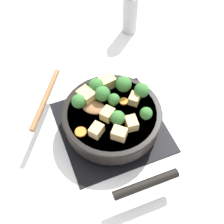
{
  "coord_description": "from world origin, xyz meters",
  "views": [
    {
      "loc": [
        -0.48,
        0.19,
        0.81
      ],
      "look_at": [
        0.0,
        0.0,
        0.08
      ],
      "focal_mm": 50.0,
      "sensor_mm": 36.0,
      "label": 1
    }
  ],
  "objects": [
    {
      "name": "pepper_mill",
      "position": [
        0.39,
        -0.23,
        0.09
      ],
      "size": [
        0.06,
        0.06,
        0.19
      ],
      "color": "#B2B2B7",
      "rests_on": "ground_plane"
    },
    {
      "name": "tofu_cube_east_chunk",
      "position": [
        -0.08,
        0.01,
        0.1
      ],
      "size": [
        0.05,
        0.05,
        0.03
      ],
      "primitive_type": "cube",
      "rotation": [
        0.0,
        0.0,
        0.84
      ],
      "color": "#DBB770",
      "rests_on": "skillet_pan"
    },
    {
      "name": "tofu_cube_front_piece",
      "position": [
        -0.05,
        0.07,
        0.1
      ],
      "size": [
        0.05,
        0.05,
        0.03
      ],
      "primitive_type": "cube",
      "rotation": [
        0.0,
        0.0,
        2.22
      ],
      "color": "#DBB770",
      "rests_on": "skillet_pan"
    },
    {
      "name": "skillet_pan",
      "position": [
        -0.0,
        0.0,
        0.06
      ],
      "size": [
        0.39,
        0.29,
        0.05
      ],
      "color": "black",
      "rests_on": "front_burner_grate"
    },
    {
      "name": "front_burner_grate",
      "position": [
        0.0,
        0.0,
        0.01
      ],
      "size": [
        0.31,
        0.31,
        0.03
      ],
      "color": "black",
      "rests_on": "ground_plane"
    },
    {
      "name": "tofu_cube_back_piece",
      "position": [
        0.07,
        0.05,
        0.1
      ],
      "size": [
        0.06,
        0.05,
        0.04
      ],
      "primitive_type": "cube",
      "rotation": [
        0.0,
        0.0,
        0.4
      ],
      "color": "#DBB770",
      "rests_on": "skillet_pan"
    },
    {
      "name": "broccoli_floret_north_edge",
      "position": [
        -0.04,
        -0.0,
        0.11
      ],
      "size": [
        0.04,
        0.04,
        0.05
      ],
      "color": "#709956",
      "rests_on": "skillet_pan"
    },
    {
      "name": "wooden_spoon",
      "position": [
        0.08,
        0.11,
        0.09
      ],
      "size": [
        0.22,
        0.23,
        0.02
      ],
      "color": "olive",
      "rests_on": "skillet_pan"
    },
    {
      "name": "carrot_slice_near_center",
      "position": [
        0.02,
        -0.05,
        0.08
      ],
      "size": [
        0.03,
        0.03,
        0.01
      ],
      "primitive_type": "cylinder",
      "color": "orange",
      "rests_on": "skillet_pan"
    },
    {
      "name": "broccoli_floret_center_top",
      "position": [
        -0.06,
        -0.08,
        0.11
      ],
      "size": [
        0.04,
        0.04,
        0.04
      ],
      "color": "#709956",
      "rests_on": "skillet_pan"
    },
    {
      "name": "broccoli_floret_south_cluster",
      "position": [
        0.05,
        0.08,
        0.11
      ],
      "size": [
        0.04,
        0.04,
        0.05
      ],
      "color": "#709956",
      "rests_on": "skillet_pan"
    },
    {
      "name": "broccoli_floret_mid_floret",
      "position": [
        0.06,
        -0.06,
        0.11
      ],
      "size": [
        0.05,
        0.05,
        0.05
      ],
      "color": "#709956",
      "rests_on": "skillet_pan"
    },
    {
      "name": "ground_plane",
      "position": [
        0.0,
        0.0,
        0.0
      ],
      "size": [
        2.4,
        2.4,
        0.0
      ],
      "primitive_type": "plane",
      "color": "white"
    },
    {
      "name": "carrot_slice_orange_thin",
      "position": [
        -0.03,
        0.11,
        0.08
      ],
      "size": [
        0.03,
        0.03,
        0.01
      ],
      "primitive_type": "cylinder",
      "color": "orange",
      "rests_on": "skillet_pan"
    },
    {
      "name": "tofu_cube_mid_small",
      "position": [
        0.1,
        -0.02,
        0.1
      ],
      "size": [
        0.04,
        0.05,
        0.04
      ],
      "primitive_type": "cube",
      "rotation": [
        0.0,
        0.0,
        1.74
      ],
      "color": "#DBB770",
      "rests_on": "skillet_pan"
    },
    {
      "name": "broccoli_floret_west_rim",
      "position": [
        0.02,
        -0.1,
        0.11
      ],
      "size": [
        0.04,
        0.04,
        0.05
      ],
      "color": "#709956",
      "rests_on": "skillet_pan"
    },
    {
      "name": "tofu_cube_west_chunk",
      "position": [
        0.01,
        -0.07,
        0.09
      ],
      "size": [
        0.04,
        0.04,
        0.03
      ],
      "primitive_type": "cube",
      "rotation": [
        0.0,
        0.0,
        2.38
      ],
      "color": "#DBB770",
      "rests_on": "skillet_pan"
    },
    {
      "name": "broccoli_floret_east_rim",
      "position": [
        0.02,
        -0.01,
        0.11
      ],
      "size": [
        0.03,
        0.03,
        0.04
      ],
      "color": "#709956",
      "rests_on": "skillet_pan"
    },
    {
      "name": "tofu_cube_center_large",
      "position": [
        -0.01,
        0.02,
        0.1
      ],
      "size": [
        0.05,
        0.05,
        0.03
      ],
      "primitive_type": "cube",
      "rotation": [
        0.0,
        0.0,
        2.22
      ],
      "color": "#DBB770",
      "rests_on": "skillet_pan"
    },
    {
      "name": "broccoli_floret_near_spoon",
      "position": [
        0.09,
        0.02,
        0.11
      ],
      "size": [
        0.05,
        0.05,
        0.05
      ],
      "color": "#709956",
      "rests_on": "skillet_pan"
    },
    {
      "name": "tofu_cube_near_handle",
      "position": [
        -0.06,
        -0.03,
        0.1
      ],
      "size": [
        0.04,
        0.03,
        0.03
      ],
      "primitive_type": "cube",
      "rotation": [
        0.0,
        0.0,
        6.18
      ],
      "color": "#DBB770",
      "rests_on": "skillet_pan"
    },
    {
      "name": "broccoli_floret_small_inner",
      "position": [
        0.05,
        0.01,
        0.11
      ],
      "size": [
        0.05,
        0.05,
        0.05
      ],
      "color": "#709956",
      "rests_on": "skillet_pan"
    }
  ]
}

